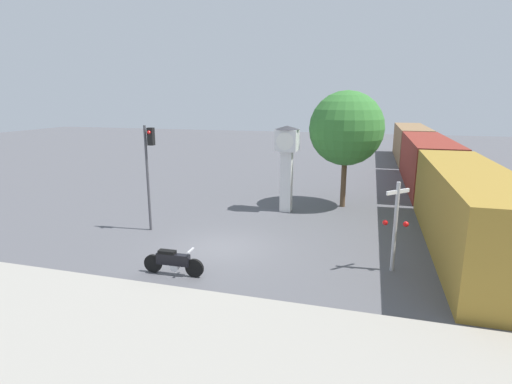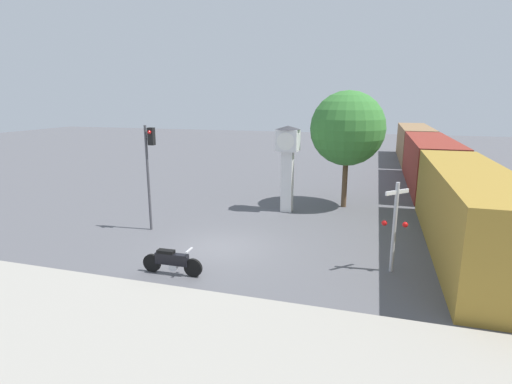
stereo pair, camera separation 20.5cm
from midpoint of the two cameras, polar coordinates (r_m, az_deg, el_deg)
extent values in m
plane|color=#56565B|center=(17.09, -5.20, -8.01)|extent=(120.00, 120.00, 0.00)
cube|color=#9E998E|center=(11.60, -18.25, -19.40)|extent=(36.00, 6.00, 0.10)
cylinder|color=black|center=(14.51, -9.19, -10.68)|extent=(0.68, 0.13, 0.67)
cylinder|color=black|center=(15.19, -14.87, -9.84)|extent=(0.68, 0.13, 0.67)
cube|color=black|center=(14.74, -12.15, -9.38)|extent=(1.24, 0.27, 0.40)
cube|color=black|center=(14.74, -12.98, -8.34)|extent=(0.64, 0.27, 0.11)
cylinder|color=silver|center=(14.82, -11.90, -10.41)|extent=(0.32, 0.23, 0.31)
cube|color=silver|center=(14.30, -9.74, -8.23)|extent=(0.08, 0.50, 0.04)
cube|color=white|center=(22.16, 4.09, 1.53)|extent=(0.61, 0.61, 3.39)
cube|color=white|center=(21.81, 4.18, 7.39)|extent=(1.16, 1.16, 1.16)
cylinder|color=white|center=(21.24, 3.85, 7.24)|extent=(0.93, 0.02, 0.93)
cone|color=#333338|center=(21.75, 4.21, 9.17)|extent=(1.39, 1.39, 0.20)
cube|color=olive|center=(18.46, 27.75, -2.36)|extent=(2.80, 12.52, 3.40)
cube|color=maroon|center=(31.17, 23.08, 3.92)|extent=(2.80, 12.52, 3.40)
cube|color=olive|center=(44.11, 21.12, 6.54)|extent=(2.80, 12.52, 3.40)
cylinder|color=#47474C|center=(19.36, -15.50, 1.79)|extent=(0.12, 0.12, 4.99)
cube|color=black|center=(18.93, -15.09, 7.67)|extent=(0.28, 0.24, 0.80)
sphere|color=red|center=(18.78, -15.36, 8.22)|extent=(0.16, 0.16, 0.16)
cylinder|color=#B7B7BC|center=(15.17, 18.88, -4.80)|extent=(0.14, 0.14, 3.33)
cube|color=white|center=(14.83, 19.26, 0.04)|extent=(0.82, 0.82, 0.14)
sphere|color=red|center=(15.06, 17.61, -4.18)|extent=(0.20, 0.20, 0.20)
sphere|color=red|center=(15.10, 20.26, -4.33)|extent=(0.20, 0.20, 0.20)
cylinder|color=brown|center=(23.59, 12.14, 1.35)|extent=(0.30, 0.30, 2.87)
sphere|color=#387A33|center=(23.17, 12.52, 8.88)|extent=(4.17, 4.17, 4.17)
camera|label=1|loc=(0.10, -90.32, -0.08)|focal=28.00mm
camera|label=2|loc=(0.10, 89.68, 0.08)|focal=28.00mm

